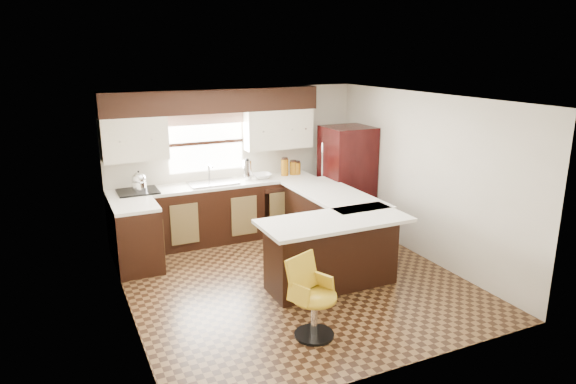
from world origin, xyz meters
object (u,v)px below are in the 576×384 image
peninsula_long (330,225)px  peninsula_return (332,253)px  refrigerator (347,179)px  bar_chair (315,299)px

peninsula_long → peninsula_return: same height
peninsula_long → refrigerator: 1.25m
refrigerator → bar_chair: refrigerator is taller
peninsula_long → bar_chair: 2.36m
peninsula_return → peninsula_long: bearing=61.7°
peninsula_long → peninsula_return: 1.11m
refrigerator → peninsula_long: bearing=-133.1°
peninsula_long → bar_chair: size_ratio=2.22×
peninsula_long → bar_chair: peninsula_long is taller
peninsula_return → refrigerator: 2.30m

